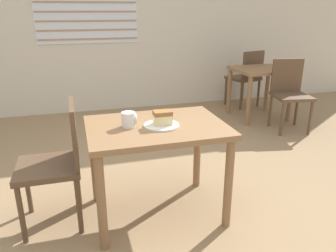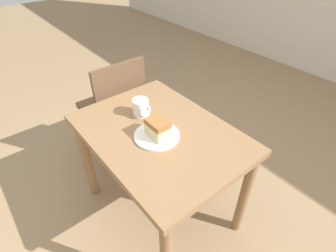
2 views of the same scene
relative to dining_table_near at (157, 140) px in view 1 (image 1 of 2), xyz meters
The scene contains 10 objects.
ground_plane 0.61m from the dining_table_near, 67.77° to the right, with size 14.00×14.00×0.00m, color #997A56.
wall_back 3.02m from the dining_table_near, 89.12° to the left, with size 10.00×0.09×2.80m.
dining_table_near is the anchor object (origin of this frame).
dining_table_far 2.75m from the dining_table_near, 43.90° to the left, with size 0.73×0.68×0.71m.
chair_near_window 0.70m from the dining_table_near, behind, with size 0.42×0.42×0.89m.
chair_far_corner 2.50m from the dining_table_near, 33.17° to the left, with size 0.49×0.49×0.89m.
chair_far_opposite 3.21m from the dining_table_near, 49.80° to the left, with size 0.52×0.52×0.89m.
plate 0.13m from the dining_table_near, 53.02° to the right, with size 0.25×0.25×0.01m.
cake_slice 0.18m from the dining_table_near, 44.32° to the right, with size 0.12×0.09×0.10m.
coffee_mug 0.25m from the dining_table_near, behind, with size 0.10×0.09×0.10m.
Camera 1 is at (-0.57, -1.99, 1.48)m, focal length 35.00 mm.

